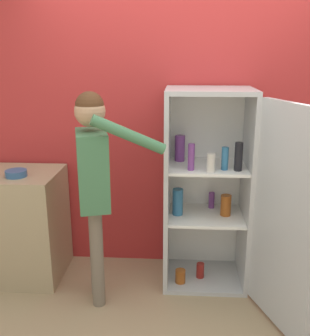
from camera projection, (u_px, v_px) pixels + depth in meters
ground_plane at (177, 326)px, 2.82m from camera, size 12.00×12.00×0.00m
wall_back at (181, 127)px, 3.40m from camera, size 7.00×0.06×2.55m
refrigerator at (222, 194)px, 3.11m from camera, size 0.96×1.19×1.63m
person at (95, 171)px, 2.85m from camera, size 0.70×0.49×1.64m
counter at (21, 225)px, 3.38m from camera, size 0.70×0.60×0.94m
bowl at (17, 173)px, 3.14m from camera, size 0.17×0.17×0.05m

